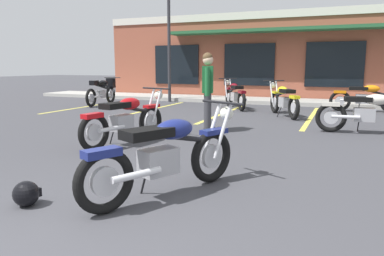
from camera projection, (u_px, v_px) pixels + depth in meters
ground_plane at (207, 152)px, 6.05m from camera, size 80.00×80.00×0.00m
sidewalk_kerb at (285, 101)px, 13.84m from camera, size 22.00×1.80×0.14m
brick_storefront_building at (299, 58)px, 17.14m from camera, size 16.40×6.95×3.56m
painted_stall_lines at (266, 115)px, 10.57m from camera, size 12.54×4.80×0.01m
motorcycle_foreground_classic at (166, 154)px, 3.93m from camera, size 1.17×1.96×0.98m
motorcycle_red_sportbike at (103, 90)px, 13.28m from camera, size 0.72×2.10×0.98m
motorcycle_black_cruiser at (366, 97)px, 11.16m from camera, size 2.11×0.66×0.98m
motorcycle_silver_naked at (235, 95)px, 12.09m from camera, size 1.37×1.85×0.98m
motorcycle_blue_standard at (284, 100)px, 10.26m from camera, size 1.29×1.90×0.98m
motorcycle_orange_scrambler at (126, 119)px, 6.59m from camera, size 0.77×2.09×0.98m
motorcycle_cream_vintage at (370, 112)px, 7.54m from camera, size 2.11×0.68×0.98m
person_in_black_shirt at (208, 87)px, 7.74m from camera, size 0.36×0.60×1.68m
helmet_on_pavement at (26, 194)px, 3.68m from camera, size 0.26×0.26×0.26m
parking_lot_lamp_post at (168, 23)px, 13.87m from camera, size 0.24×0.76×4.60m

